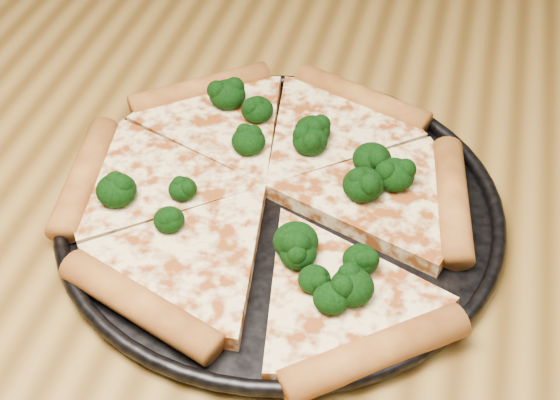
# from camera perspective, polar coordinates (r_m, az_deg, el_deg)

# --- Properties ---
(dining_table) EXTENTS (1.20, 0.90, 0.75)m
(dining_table) POSITION_cam_1_polar(r_m,az_deg,el_deg) (0.76, -2.86, -5.21)
(dining_table) COLOR olive
(dining_table) RESTS_ON ground
(pizza_pan) EXTENTS (0.38, 0.38, 0.02)m
(pizza_pan) POSITION_cam_1_polar(r_m,az_deg,el_deg) (0.68, 0.00, -0.51)
(pizza_pan) COLOR black
(pizza_pan) RESTS_ON dining_table
(pizza) EXTENTS (0.36, 0.39, 0.03)m
(pizza) POSITION_cam_1_polar(r_m,az_deg,el_deg) (0.68, -0.85, 0.61)
(pizza) COLOR #FFE29C
(pizza) RESTS_ON pizza_pan
(broccoli_florets) EXTENTS (0.25, 0.25, 0.03)m
(broccoli_florets) POSITION_cam_1_polar(r_m,az_deg,el_deg) (0.67, 0.92, 1.14)
(broccoli_florets) COLOR black
(broccoli_florets) RESTS_ON pizza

